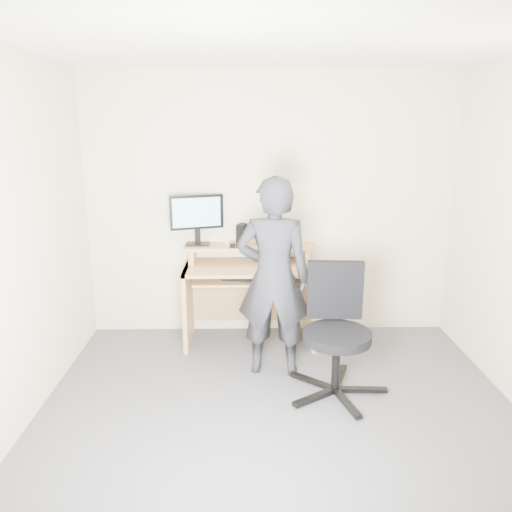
{
  "coord_description": "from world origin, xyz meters",
  "views": [
    {
      "loc": [
        -0.23,
        -2.97,
        2.02
      ],
      "look_at": [
        -0.15,
        1.05,
        0.95
      ],
      "focal_mm": 35.0,
      "sensor_mm": 36.0,
      "label": 1
    }
  ],
  "objects_px": {
    "desk": "(250,284)",
    "monitor": "(197,215)",
    "person": "(273,278)",
    "office_chair": "(336,326)"
  },
  "relations": [
    {
      "from": "monitor",
      "to": "office_chair",
      "type": "bearing_deg",
      "value": -60.49
    },
    {
      "from": "office_chair",
      "to": "monitor",
      "type": "bearing_deg",
      "value": 139.5
    },
    {
      "from": "desk",
      "to": "monitor",
      "type": "relative_size",
      "value": 2.46
    },
    {
      "from": "person",
      "to": "desk",
      "type": "bearing_deg",
      "value": -68.22
    },
    {
      "from": "monitor",
      "to": "person",
      "type": "height_order",
      "value": "person"
    },
    {
      "from": "desk",
      "to": "person",
      "type": "distance_m",
      "value": 0.76
    },
    {
      "from": "desk",
      "to": "monitor",
      "type": "height_order",
      "value": "monitor"
    },
    {
      "from": "desk",
      "to": "office_chair",
      "type": "distance_m",
      "value": 1.18
    },
    {
      "from": "monitor",
      "to": "office_chair",
      "type": "distance_m",
      "value": 1.7
    },
    {
      "from": "office_chair",
      "to": "person",
      "type": "bearing_deg",
      "value": 149.33
    }
  ]
}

